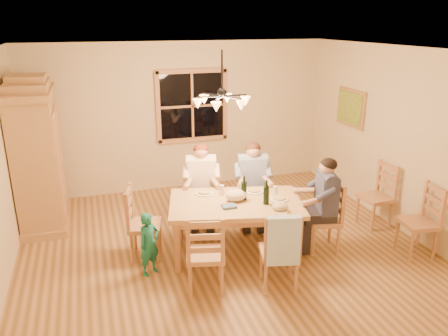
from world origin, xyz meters
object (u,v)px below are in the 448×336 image
object	(u,v)px
armoire	(38,158)
dining_table	(236,209)
chair_far_right	(252,207)
chair_end_right	(322,229)
wine_bottle_b	(266,192)
chandelier	(222,100)
adult_woman	(201,176)
adult_plaid_man	(253,174)
chair_spare_back	(374,207)
child	(149,244)
chair_spare_front	(416,233)
chair_near_left	(205,266)
chair_near_right	(278,263)
adult_slate_man	(325,193)
chair_end_left	(146,236)
wine_bottle_a	(244,188)
chair_far_left	(202,209)

from	to	relation	value
armoire	dining_table	bearing A→B (deg)	-35.79
chair_far_right	chair_end_right	size ratio (longest dim) A/B	1.00
wine_bottle_b	chandelier	bearing A→B (deg)	137.44
adult_woman	wine_bottle_b	distance (m)	1.25
adult_plaid_man	adult_woman	bearing A→B (deg)	0.00
armoire	chair_spare_back	world-z (taller)	armoire
dining_table	child	bearing A→B (deg)	-171.90
chair_end_right	chair_spare_front	size ratio (longest dim) A/B	1.00
chair_near_left	wine_bottle_b	distance (m)	1.25
chandelier	chair_near_right	size ratio (longest dim) A/B	0.78
chair_far_right	adult_slate_man	bearing A→B (deg)	136.64
chair_far_right	chair_spare_front	xyz separation A→B (m)	(1.82, -1.48, 0.00)
wine_bottle_b	chair_spare_front	size ratio (longest dim) A/B	0.33
chair_near_right	adult_woman	world-z (taller)	adult_woman
adult_slate_man	child	distance (m)	2.40
adult_slate_man	chair_near_right	bearing A→B (deg)	136.74
adult_plaid_man	adult_slate_man	distance (m)	1.20
chair_end_left	chair_end_right	bearing A→B (deg)	90.00
chair_end_right	chair_spare_front	bearing A→B (deg)	-99.17
dining_table	wine_bottle_a	xyz separation A→B (m)	(0.13, 0.04, 0.27)
chandelier	wine_bottle_b	bearing A→B (deg)	-42.56
wine_bottle_a	chair_spare_front	bearing A→B (deg)	-19.95
chair_near_left	chair_end_right	size ratio (longest dim) A/B	1.00
chair_far_right	wine_bottle_b	distance (m)	1.12
chair_near_right	chair_end_left	world-z (taller)	same
chair_near_left	chair_far_left	bearing A→B (deg)	90.00
wine_bottle_a	child	size ratio (longest dim) A/B	0.40
chair_far_left	chair_near_right	xyz separation A→B (m)	(0.46, -1.80, 0.00)
chair_spare_back	armoire	bearing A→B (deg)	66.89
chair_far_left	adult_woman	size ratio (longest dim) A/B	1.13
adult_woman	child	distance (m)	1.50
chair_near_right	adult_woman	xyz separation A→B (m)	(-0.46, 1.80, 0.54)
dining_table	chair_far_left	distance (m)	0.99
chair_far_left	wine_bottle_a	world-z (taller)	wine_bottle_a
chair_spare_back	chandelier	bearing A→B (deg)	84.26
wine_bottle_a	chair_spare_back	distance (m)	2.30
chair_end_right	adult_plaid_man	bearing A→B (deg)	46.64
adult_slate_man	chandelier	bearing A→B (deg)	81.86
dining_table	chair_end_left	bearing A→B (deg)	166.57
wine_bottle_a	child	world-z (taller)	wine_bottle_a
chair_far_left	chair_end_left	world-z (taller)	same
chandelier	child	xyz separation A→B (m)	(-1.07, -0.40, -1.67)
chair_near_left	adult_plaid_man	distance (m)	1.89
chair_near_left	chair_end_right	bearing A→B (deg)	26.57
child	adult_plaid_man	bearing A→B (deg)	-5.23
chair_near_left	adult_plaid_man	world-z (taller)	adult_plaid_man
armoire	adult_woman	xyz separation A→B (m)	(2.31, -0.93, -0.22)
chair_near_left	chair_end_left	distance (m)	1.13
armoire	adult_plaid_man	size ratio (longest dim) A/B	2.63
chair_near_left	child	size ratio (longest dim) A/B	1.20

